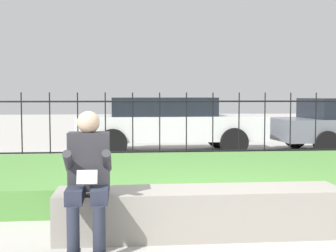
# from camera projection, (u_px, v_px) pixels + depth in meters

# --- Properties ---
(ground_plane) EXTENTS (60.00, 60.00, 0.00)m
(ground_plane) POSITION_uv_depth(u_px,v_px,m) (221.00, 234.00, 4.77)
(ground_plane) COLOR #B2AFA8
(stone_bench) EXTENTS (2.89, 0.60, 0.47)m
(stone_bench) POSITION_uv_depth(u_px,v_px,m) (200.00, 214.00, 4.73)
(stone_bench) COLOR gray
(stone_bench) RESTS_ON ground_plane
(person_seated_reader) EXTENTS (0.42, 0.73, 1.27)m
(person_seated_reader) POSITION_uv_depth(u_px,v_px,m) (88.00, 174.00, 4.26)
(person_seated_reader) COLOR black
(person_seated_reader) RESTS_ON ground_plane
(grass_berm) EXTENTS (9.50, 3.35, 0.34)m
(grass_berm) POSITION_uv_depth(u_px,v_px,m) (189.00, 177.00, 7.12)
(grass_berm) COLOR #569342
(grass_berm) RESTS_ON ground_plane
(iron_fence) EXTENTS (7.50, 0.03, 1.47)m
(iron_fence) POSITION_uv_depth(u_px,v_px,m) (173.00, 128.00, 9.32)
(iron_fence) COLOR black
(iron_fence) RESTS_ON ground_plane
(car_parked_center) EXTENTS (4.52, 1.94, 1.36)m
(car_parked_center) POSITION_uv_depth(u_px,v_px,m) (168.00, 123.00, 11.53)
(car_parked_center) COLOR silver
(car_parked_center) RESTS_ON ground_plane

